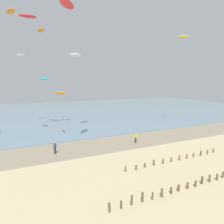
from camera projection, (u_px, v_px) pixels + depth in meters
wet_sand_strip at (87, 147)px, 30.96m from camera, size 120.00×8.02×0.01m
sea at (48, 113)px, 65.75m from camera, size 160.00×70.00×0.10m
groyne_mid at (192, 184)px, 19.05m from camera, size 17.22×0.36×0.85m
groyne_far at (173, 159)px, 25.29m from camera, size 14.43×0.37×0.72m
person_nearest_camera at (55, 147)px, 27.93m from camera, size 0.48×0.39×1.71m
person_by_waterline at (136, 137)px, 32.97m from camera, size 0.27×0.57×1.71m
kite_aloft_0 at (67, 4)px, 25.48m from camera, size 3.21×3.50×1.02m
kite_aloft_1 at (28, 16)px, 35.10m from camera, size 2.99×1.13×0.71m
kite_aloft_3 at (182, 37)px, 45.17m from camera, size 1.78×3.22×0.65m
kite_aloft_4 at (60, 93)px, 47.56m from camera, size 2.98×2.69×0.67m
kite_aloft_5 at (43, 79)px, 44.68m from camera, size 1.95×2.39×0.38m
kite_aloft_6 at (21, 55)px, 43.52m from camera, size 2.13×1.83×0.60m
kite_aloft_7 at (76, 55)px, 38.61m from camera, size 3.50×3.21×0.87m
kite_aloft_8 at (41, 30)px, 27.55m from camera, size 1.06×2.12×0.55m
kite_aloft_9 at (11, 11)px, 30.29m from camera, size 1.81×2.97×0.70m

